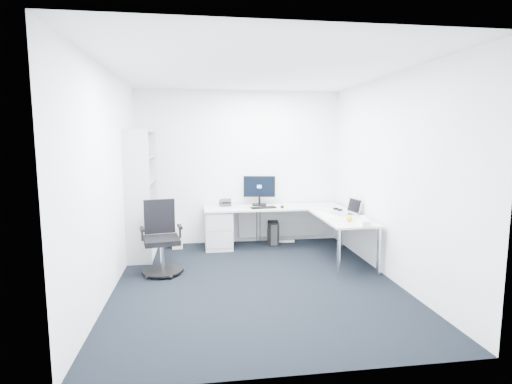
{
  "coord_description": "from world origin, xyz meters",
  "views": [
    {
      "loc": [
        -0.72,
        -4.97,
        1.88
      ],
      "look_at": [
        0.15,
        1.05,
        1.05
      ],
      "focal_mm": 28.0,
      "sensor_mm": 36.0,
      "label": 1
    }
  ],
  "objects": [
    {
      "name": "bookshelf",
      "position": [
        -1.62,
        1.45,
        1.0
      ],
      "size": [
        0.39,
        1.0,
        2.01
      ],
      "primitive_type": null,
      "color": "#B3B6B6",
      "rests_on": "ground"
    },
    {
      "name": "ground",
      "position": [
        0.0,
        0.0,
        0.0
      ],
      "size": [
        4.2,
        4.2,
        0.0
      ],
      "primitive_type": "plane",
      "color": "black"
    },
    {
      "name": "task_chair",
      "position": [
        -1.24,
        0.5,
        0.51
      ],
      "size": [
        0.66,
        0.66,
        1.02
      ],
      "primitive_type": null,
      "rotation": [
        0.0,
        0.0,
        0.18
      ],
      "color": "black",
      "rests_on": "ground"
    },
    {
      "name": "monitor",
      "position": [
        0.33,
        1.88,
        0.96
      ],
      "size": [
        0.58,
        0.28,
        0.54
      ],
      "primitive_type": null,
      "rotation": [
        0.0,
        0.0,
        -0.19
      ],
      "color": "black",
      "rests_on": "l_desk"
    },
    {
      "name": "power_strip",
      "position": [
        0.81,
        1.92,
        0.02
      ],
      "size": [
        0.33,
        0.07,
        0.04
      ],
      "primitive_type": "cube",
      "rotation": [
        0.0,
        0.0,
        -0.03
      ],
      "color": "white",
      "rests_on": "ground"
    },
    {
      "name": "tissue_box",
      "position": [
        1.49,
        0.06,
        0.73
      ],
      "size": [
        0.12,
        0.22,
        0.08
      ],
      "primitive_type": "cube",
      "rotation": [
        0.0,
        0.0,
        -0.03
      ],
      "color": "white",
      "rests_on": "l_desk"
    },
    {
      "name": "desk_phone",
      "position": [
        -0.27,
        1.91,
        0.76
      ],
      "size": [
        0.21,
        0.21,
        0.13
      ],
      "primitive_type": null,
      "rotation": [
        0.0,
        0.0,
        0.13
      ],
      "color": "#29292B",
      "rests_on": "l_desk"
    },
    {
      "name": "ceiling",
      "position": [
        0.0,
        0.0,
        2.7
      ],
      "size": [
        4.2,
        4.2,
        0.0
      ],
      "primitive_type": "plane",
      "color": "white"
    },
    {
      "name": "wall_right",
      "position": [
        1.8,
        0.0,
        1.35
      ],
      "size": [
        0.02,
        4.2,
        2.7
      ],
      "primitive_type": "cube",
      "color": "white",
      "rests_on": "ground"
    },
    {
      "name": "black_pc_tower",
      "position": [
        0.57,
        1.88,
        0.2
      ],
      "size": [
        0.23,
        0.43,
        0.4
      ],
      "primitive_type": "cube",
      "rotation": [
        0.0,
        0.0,
        -0.12
      ],
      "color": "black",
      "rests_on": "ground"
    },
    {
      "name": "drawer_pedestal",
      "position": [
        -0.4,
        1.72,
        0.35
      ],
      "size": [
        0.46,
        0.57,
        0.7
      ],
      "primitive_type": "cube",
      "color": "silver",
      "rests_on": "ground"
    },
    {
      "name": "beige_pc_tower",
      "position": [
        -1.12,
        1.91,
        0.19
      ],
      "size": [
        0.21,
        0.41,
        0.37
      ],
      "primitive_type": "cube",
      "rotation": [
        0.0,
        0.0,
        0.1
      ],
      "color": "beige",
      "rests_on": "ground"
    },
    {
      "name": "wall_front",
      "position": [
        0.0,
        -2.1,
        1.35
      ],
      "size": [
        3.6,
        0.02,
        2.7
      ],
      "primitive_type": "cube",
      "color": "white",
      "rests_on": "ground"
    },
    {
      "name": "wall_left",
      "position": [
        -1.8,
        0.0,
        1.35
      ],
      "size": [
        0.02,
        4.2,
        2.7
      ],
      "primitive_type": "cube",
      "color": "white",
      "rests_on": "ground"
    },
    {
      "name": "black_keyboard",
      "position": [
        0.35,
        1.59,
        0.71
      ],
      "size": [
        0.44,
        0.2,
        0.02
      ],
      "primitive_type": "cube",
      "rotation": [
        0.0,
        0.0,
        0.12
      ],
      "color": "black",
      "rests_on": "l_desk"
    },
    {
      "name": "white_keyboard",
      "position": [
        1.21,
        0.83,
        0.7
      ],
      "size": [
        0.18,
        0.44,
        0.01
      ],
      "primitive_type": "cube",
      "rotation": [
        0.0,
        0.0,
        0.16
      ],
      "color": "white",
      "rests_on": "l_desk"
    },
    {
      "name": "headphones",
      "position": [
        1.54,
        1.23,
        0.72
      ],
      "size": [
        0.16,
        0.21,
        0.05
      ],
      "primitive_type": null,
      "rotation": [
        0.0,
        0.0,
        0.24
      ],
      "color": "black",
      "rests_on": "l_desk"
    },
    {
      "name": "laptop",
      "position": [
        1.48,
        0.88,
        0.82
      ],
      "size": [
        0.4,
        0.4,
        0.25
      ],
      "primitive_type": null,
      "rotation": [
        0.0,
        0.0,
        0.17
      ],
      "color": "silver",
      "rests_on": "l_desk"
    },
    {
      "name": "wall_back",
      "position": [
        0.0,
        2.1,
        1.35
      ],
      "size": [
        3.6,
        0.02,
        2.7
      ],
      "primitive_type": "cube",
      "color": "white",
      "rests_on": "ground"
    },
    {
      "name": "mouse",
      "position": [
        0.68,
        1.6,
        0.71
      ],
      "size": [
        0.08,
        0.11,
        0.03
      ],
      "primitive_type": "cube",
      "rotation": [
        0.0,
        0.0,
        -0.25
      ],
      "color": "black",
      "rests_on": "l_desk"
    },
    {
      "name": "orange_fruit",
      "position": [
        1.39,
        0.35,
        0.74
      ],
      "size": [
        0.08,
        0.08,
        0.08
      ],
      "primitive_type": "sphere",
      "color": "orange",
      "rests_on": "l_desk"
    },
    {
      "name": "l_desk",
      "position": [
        0.55,
        1.4,
        0.35
      ],
      "size": [
        2.39,
        1.34,
        0.7
      ],
      "primitive_type": null,
      "color": "silver",
      "rests_on": "ground"
    }
  ]
}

